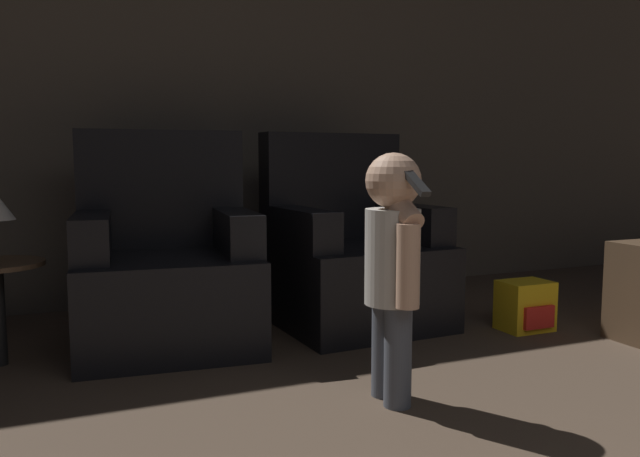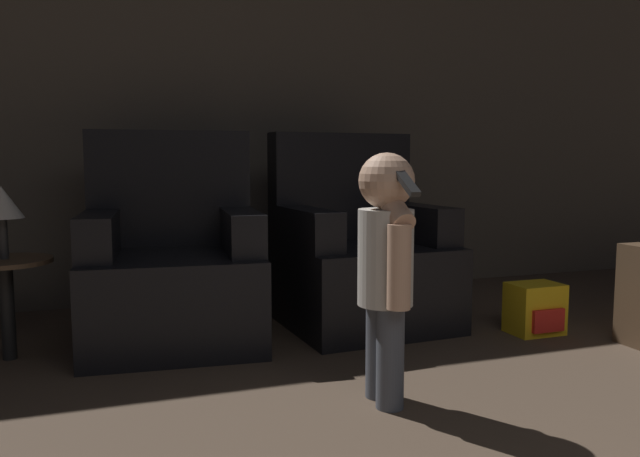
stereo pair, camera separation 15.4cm
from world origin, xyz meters
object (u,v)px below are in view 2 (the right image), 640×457
(person_toddler, at_px, (387,258))
(lamp, at_px, (2,204))
(toy_backpack, at_px, (535,309))
(armchair_left, at_px, (173,269))
(armchair_right, at_px, (359,259))

(person_toddler, bearing_deg, lamp, -122.89)
(toy_backpack, relative_size, lamp, 0.81)
(armchair_left, height_order, toy_backpack, armchair_left)
(armchair_right, relative_size, person_toddler, 1.14)
(armchair_right, bearing_deg, toy_backpack, -36.08)
(armchair_left, distance_m, person_toddler, 1.26)
(armchair_right, bearing_deg, person_toddler, -111.23)
(person_toddler, height_order, toy_backpack, person_toddler)
(person_toddler, xyz_separation_m, toy_backpack, (1.12, 0.58, -0.41))
(lamp, bearing_deg, toy_backpack, -10.02)
(person_toddler, relative_size, toy_backpack, 3.52)
(armchair_right, height_order, lamp, armchair_right)
(person_toddler, relative_size, lamp, 2.84)
(armchair_right, relative_size, lamp, 3.23)
(armchair_right, xyz_separation_m, lamp, (-1.71, -0.06, 0.34))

